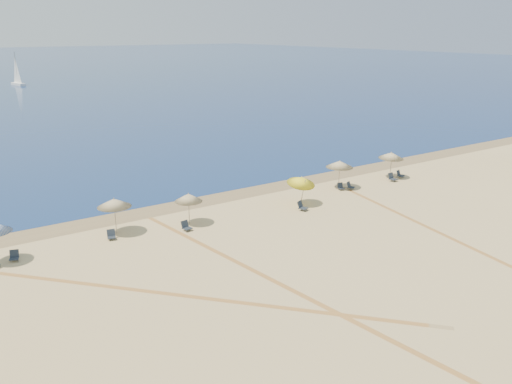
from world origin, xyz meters
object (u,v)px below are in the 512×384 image
at_px(umbrella_1, 114,203).
at_px(chair_8, 400,174).
at_px(umbrella_2, 188,198).
at_px(chair_1, 14,256).
at_px(umbrella_4, 340,164).
at_px(sailboat_0, 17,75).
at_px(umbrella_3, 301,181).
at_px(chair_2, 111,235).
at_px(chair_3, 186,226).
at_px(chair_4, 302,206).
at_px(chair_5, 341,187).
at_px(chair_7, 392,178).
at_px(chair_6, 350,186).
at_px(umbrella_5, 391,155).

xyz_separation_m(umbrella_1, chair_8, (26.54, -1.11, -1.84)).
relative_size(umbrella_2, chair_1, 3.12).
xyz_separation_m(umbrella_2, umbrella_4, (14.68, 0.69, 0.17)).
height_order(chair_8, sailboat_0, sailboat_0).
bearing_deg(umbrella_4, chair_8, -5.22).
bearing_deg(sailboat_0, umbrella_1, -109.75).
relative_size(umbrella_3, chair_2, 3.47).
relative_size(umbrella_2, chair_3, 3.11).
bearing_deg(chair_1, chair_4, 11.59).
relative_size(umbrella_4, chair_2, 3.43).
bearing_deg(chair_4, chair_5, -1.87).
distance_m(umbrella_4, chair_2, 20.28).
bearing_deg(umbrella_2, chair_4, -14.23).
distance_m(umbrella_2, chair_3, 2.07).
xyz_separation_m(chair_1, chair_4, (19.80, -2.42, 0.04)).
bearing_deg(chair_3, umbrella_2, 41.61).
bearing_deg(chair_1, umbrella_4, 19.44).
bearing_deg(umbrella_4, sailboat_0, 92.84).
bearing_deg(chair_1, chair_3, 11.70).
height_order(umbrella_1, chair_2, umbrella_1).
height_order(umbrella_1, umbrella_3, same).
bearing_deg(chair_5, umbrella_4, 81.85).
xyz_separation_m(umbrella_4, chair_2, (-20.19, -0.37, -1.84)).
height_order(umbrella_3, chair_3, umbrella_3).
relative_size(umbrella_1, umbrella_3, 1.00).
xyz_separation_m(chair_7, chair_8, (1.51, 0.43, -0.03)).
distance_m(chair_5, sailboat_0, 108.74).
bearing_deg(chair_7, umbrella_2, 174.09).
bearing_deg(chair_7, chair_6, 171.72).
relative_size(chair_7, chair_8, 0.96).
xyz_separation_m(umbrella_2, umbrella_5, (20.85, 0.53, 0.15)).
bearing_deg(umbrella_2, umbrella_1, 166.55).
bearing_deg(umbrella_4, umbrella_3, -162.62).
distance_m(umbrella_4, chair_1, 26.16).
height_order(umbrella_3, chair_5, umbrella_3).
bearing_deg(umbrella_4, umbrella_2, -177.31).
xyz_separation_m(umbrella_1, chair_4, (13.26, -3.29, -1.83)).
relative_size(umbrella_4, chair_4, 2.86).
xyz_separation_m(chair_2, chair_3, (4.75, -1.31, 0.02)).
relative_size(umbrella_1, chair_8, 3.16).
distance_m(chair_2, chair_8, 27.19).
relative_size(umbrella_3, umbrella_4, 1.01).
distance_m(chair_3, sailboat_0, 110.27).
relative_size(chair_4, chair_6, 1.14).
bearing_deg(chair_6, chair_3, 160.49).
bearing_deg(chair_6, umbrella_1, 153.72).
relative_size(chair_5, chair_7, 0.90).
bearing_deg(sailboat_0, umbrella_4, -99.41).
bearing_deg(umbrella_3, chair_3, 179.72).
height_order(umbrella_4, chair_2, umbrella_4).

